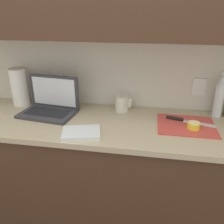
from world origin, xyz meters
The scene contains 11 objects.
ground_plane centered at (0.00, 0.00, 0.00)m, with size 12.00×12.00×0.00m, color #564C47.
wall_back centered at (0.00, 0.23, 1.56)m, with size 5.20×0.38×2.60m.
counter_unit centered at (-0.02, 0.00, 0.47)m, with size 2.47×0.60×0.92m.
laptop centered at (-0.30, 0.09, 0.98)m, with size 0.40×0.28×0.25m.
cutting_board centered at (0.62, 0.03, 0.92)m, with size 0.35×0.29×0.01m, color #D1473D.
knife centered at (0.60, 0.08, 0.93)m, with size 0.31×0.10×0.02m.
lemon_half_cut centered at (0.66, -0.01, 0.94)m, with size 0.08×0.08×0.04m.
bottle_green_soda centered at (0.84, 0.22, 1.06)m, with size 0.06×0.06×0.31m.
measuring_cup centered at (0.19, 0.20, 0.97)m, with size 0.11×0.09×0.11m.
paper_towel_roll centered at (-0.59, 0.20, 1.05)m, with size 0.13×0.13×0.28m.
dish_towel centered at (0.00, -0.19, 0.93)m, with size 0.22×0.16×0.02m, color white.
Camera 1 is at (0.38, -1.36, 1.60)m, focal length 38.00 mm.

